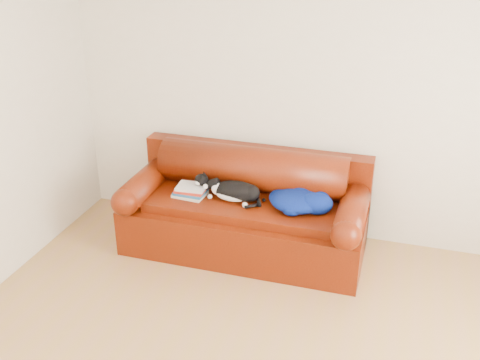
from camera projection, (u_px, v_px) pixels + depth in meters
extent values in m
cube|color=beige|center=(316.00, 99.00, 4.86)|extent=(4.50, 0.02, 2.60)
cube|color=#360602|center=(245.00, 227.00, 5.02)|extent=(2.10, 0.90, 0.42)
cube|color=#360602|center=(243.00, 206.00, 4.87)|extent=(1.66, 0.62, 0.10)
cylinder|color=black|center=(136.00, 248.00, 5.06)|extent=(0.06, 0.06, 0.05)
cylinder|color=black|center=(343.00, 283.00, 4.56)|extent=(0.06, 0.06, 0.05)
cylinder|color=black|center=(165.00, 214.00, 5.63)|extent=(0.06, 0.06, 0.05)
cylinder|color=black|center=(352.00, 243.00, 5.13)|extent=(0.06, 0.06, 0.05)
cube|color=#360602|center=(256.00, 189.00, 5.24)|extent=(2.10, 0.18, 0.85)
cylinder|color=#360602|center=(253.00, 169.00, 5.03)|extent=(1.70, 0.40, 0.40)
cylinder|color=#360602|center=(148.00, 181.00, 5.12)|extent=(0.24, 0.88, 0.24)
sphere|color=#360602|center=(125.00, 202.00, 4.74)|extent=(0.24, 0.24, 0.24)
cylinder|color=#360602|center=(353.00, 209.00, 4.63)|extent=(0.24, 0.88, 0.24)
sphere|color=#360602|center=(346.00, 235.00, 4.25)|extent=(0.24, 0.24, 0.24)
cube|color=beige|center=(191.00, 194.00, 4.94)|extent=(0.29, 0.23, 0.02)
cube|color=white|center=(191.00, 194.00, 4.94)|extent=(0.28, 0.22, 0.02)
cube|color=#1C5F9D|center=(191.00, 192.00, 4.93)|extent=(0.27, 0.21, 0.02)
cube|color=white|center=(191.00, 192.00, 4.93)|extent=(0.26, 0.20, 0.02)
cube|color=red|center=(191.00, 189.00, 4.92)|extent=(0.26, 0.20, 0.02)
cube|color=white|center=(191.00, 189.00, 4.92)|extent=(0.25, 0.19, 0.02)
cube|color=silver|center=(191.00, 187.00, 4.91)|extent=(0.26, 0.21, 0.02)
cube|color=white|center=(191.00, 187.00, 4.91)|extent=(0.25, 0.19, 0.02)
ellipsoid|color=black|center=(236.00, 191.00, 4.84)|extent=(0.43, 0.25, 0.17)
ellipsoid|color=silver|center=(232.00, 196.00, 4.81)|extent=(0.29, 0.15, 0.11)
ellipsoid|color=silver|center=(218.00, 189.00, 4.87)|extent=(0.12, 0.11, 0.11)
ellipsoid|color=black|center=(250.00, 194.00, 4.81)|extent=(0.18, 0.18, 0.14)
ellipsoid|color=black|center=(208.00, 181.00, 4.90)|extent=(0.13, 0.12, 0.11)
ellipsoid|color=silver|center=(205.00, 183.00, 4.88)|extent=(0.06, 0.05, 0.04)
sphere|color=#BF7272|center=(203.00, 183.00, 4.88)|extent=(0.01, 0.01, 0.01)
cone|color=black|center=(208.00, 177.00, 4.85)|extent=(0.05, 0.04, 0.05)
cone|color=black|center=(211.00, 174.00, 4.90)|extent=(0.05, 0.04, 0.05)
cylinder|color=black|center=(259.00, 202.00, 4.78)|extent=(0.08, 0.15, 0.04)
sphere|color=silver|center=(214.00, 196.00, 4.89)|extent=(0.04, 0.04, 0.04)
sphere|color=silver|center=(245.00, 205.00, 4.74)|extent=(0.04, 0.04, 0.04)
ellipsoid|color=#030245|center=(298.00, 200.00, 4.71)|extent=(0.51, 0.48, 0.15)
ellipsoid|color=#030245|center=(316.00, 203.00, 4.64)|extent=(0.32, 0.28, 0.17)
ellipsoid|color=#030245|center=(285.00, 197.00, 4.80)|extent=(0.32, 0.36, 0.11)
ellipsoid|color=#030245|center=(303.00, 192.00, 4.82)|extent=(0.26, 0.22, 0.17)
ellipsoid|color=#030245|center=(292.00, 208.00, 4.62)|extent=(0.20, 0.22, 0.11)
ellipsoid|color=silver|center=(307.00, 202.00, 4.62)|extent=(0.21, 0.10, 0.05)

